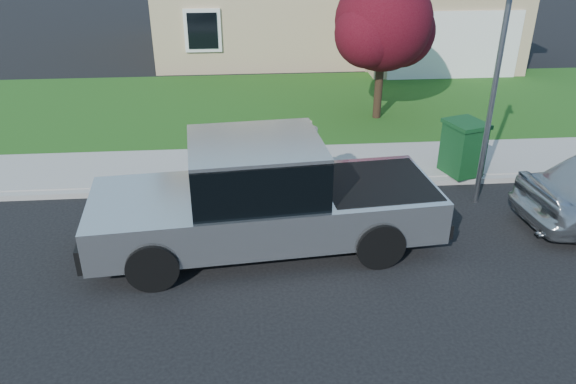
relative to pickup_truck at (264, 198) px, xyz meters
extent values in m
plane|color=black|center=(0.53, -0.68, -0.95)|extent=(80.00, 80.00, 0.00)
cube|color=gray|center=(1.53, 2.22, -0.89)|extent=(40.00, 0.20, 0.12)
cube|color=gray|center=(1.53, 3.32, -0.88)|extent=(40.00, 2.00, 0.15)
cube|color=#244E16|center=(1.53, 7.82, -0.90)|extent=(40.00, 7.00, 0.10)
cube|color=tan|center=(7.03, 13.32, 0.65)|extent=(5.50, 6.00, 3.20)
cube|color=white|center=(7.03, 10.30, 0.30)|extent=(4.60, 0.12, 2.30)
cube|color=black|center=(-1.67, 11.77, 0.65)|extent=(1.30, 0.10, 1.50)
cylinder|color=black|center=(-1.83, -1.14, -0.53)|extent=(0.87, 0.39, 0.85)
cylinder|color=black|center=(-2.01, 0.80, -0.53)|extent=(0.87, 0.39, 0.85)
cylinder|color=black|center=(1.91, -0.81, -0.53)|extent=(0.87, 0.39, 0.85)
cylinder|color=black|center=(1.73, 1.13, -0.53)|extent=(0.87, 0.39, 0.85)
cube|color=silver|center=(0.03, 0.00, -0.22)|extent=(6.20, 2.64, 0.76)
cube|color=black|center=(-0.13, -0.01, 0.58)|extent=(2.39, 2.16, 0.90)
cube|color=silver|center=(-0.13, -0.01, 1.05)|extent=(2.39, 2.16, 0.08)
cube|color=black|center=(2.03, 0.18, 0.14)|extent=(2.06, 1.96, 0.06)
cube|color=black|center=(-3.01, -0.27, -0.37)|extent=(0.31, 2.01, 0.42)
cube|color=black|center=(3.07, 0.27, -0.42)|extent=(0.31, 2.01, 0.26)
cube|color=black|center=(-1.07, 1.05, 0.48)|extent=(0.15, 0.24, 0.19)
imported|color=tan|center=(0.88, 1.36, -0.11)|extent=(0.63, 0.42, 1.69)
cylinder|color=#DCAD8D|center=(0.88, 1.36, 0.76)|extent=(0.45, 0.45, 0.05)
cylinder|color=#DCAD8D|center=(0.88, 1.36, 0.83)|extent=(0.23, 0.23, 0.16)
cylinder|color=black|center=(3.50, 6.43, 0.06)|extent=(0.23, 0.23, 1.82)
sphere|color=#4A1019|center=(3.50, 6.43, 1.82)|extent=(2.62, 2.62, 2.62)
sphere|color=#4A1019|center=(4.07, 6.77, 1.48)|extent=(1.93, 1.93, 1.93)
sphere|color=#4A1019|center=(3.04, 6.09, 1.59)|extent=(1.82, 1.82, 1.82)
cube|color=#103B19|center=(4.52, 2.46, -0.24)|extent=(0.88, 0.95, 1.12)
cube|color=#103B19|center=(4.52, 2.46, 0.36)|extent=(0.97, 1.04, 0.09)
cylinder|color=slate|center=(4.47, 1.32, 1.26)|extent=(0.11, 0.11, 4.42)
camera|label=1|loc=(-0.28, -8.72, 4.57)|focal=35.00mm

